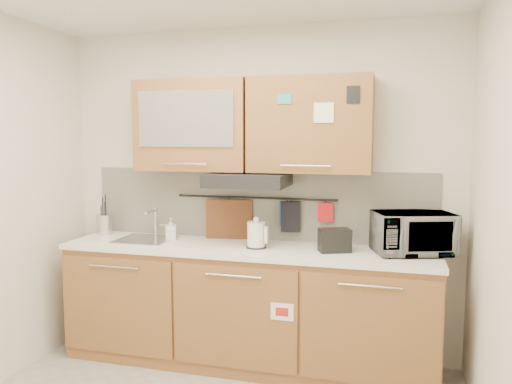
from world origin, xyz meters
The scene contains 17 objects.
wall_back centered at (0.00, 1.50, 1.30)m, with size 3.20×3.20×0.00m, color silver.
base_cabinet centered at (0.00, 1.19, 0.41)m, with size 2.80×0.64×0.88m.
countertop centered at (0.00, 1.19, 0.90)m, with size 2.82×0.62×0.04m, color white.
backsplash centered at (0.00, 1.49, 1.20)m, with size 2.80×0.02×0.56m, color silver.
upper_cabinets centered at (0.00, 1.32, 1.83)m, with size 1.82×0.37×0.70m.
range_hood centered at (0.00, 1.25, 1.42)m, with size 0.60×0.46×0.10m, color black.
sink centered at (-0.85, 1.21, 0.92)m, with size 0.42×0.40×0.26m.
utensil_rail centered at (0.00, 1.45, 1.26)m, with size 0.02×0.02×1.30m, color black.
utensil_crock centered at (-1.30, 1.34, 1.01)m, with size 0.17×0.17×0.34m.
kettle centered at (0.09, 1.16, 1.01)m, with size 0.17×0.16×0.24m.
toaster centered at (0.67, 1.18, 1.01)m, with size 0.25×0.20×0.17m.
microwave centered at (1.21, 1.28, 1.07)m, with size 0.53×0.36×0.29m, color #999999.
soap_bottle centered at (-0.65, 1.27, 1.01)m, with size 0.08×0.08×0.18m, color #999999.
cutting_board centered at (-0.21, 1.44, 1.01)m, with size 0.38×0.03×0.47m, color brown.
oven_mitt centered at (0.26, 1.44, 1.14)m, with size 0.12×0.03×0.19m, color navy.
dark_pouch centered at (0.29, 1.44, 1.12)m, with size 0.15×0.04×0.24m, color black.
pot_holder centered at (0.57, 1.44, 1.17)m, with size 0.12×0.02×0.14m, color red.
Camera 1 is at (1.05, -2.36, 1.73)m, focal length 35.00 mm.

